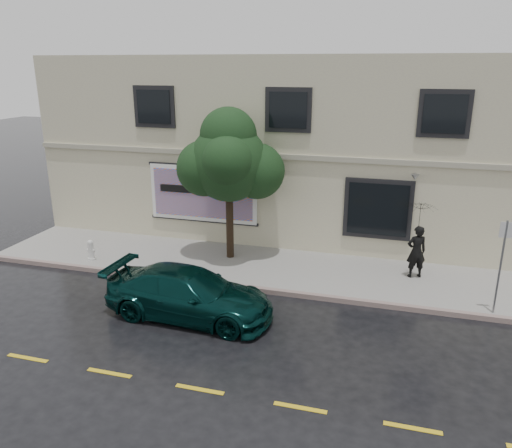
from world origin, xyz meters
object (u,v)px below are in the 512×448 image
(car, at_px, (189,294))
(street_tree, at_px, (229,163))
(pedestrian, at_px, (416,252))
(fire_hydrant, at_px, (91,250))

(car, relative_size, street_tree, 0.99)
(pedestrian, distance_m, fire_hydrant, 10.96)
(car, bearing_deg, pedestrian, -52.47)
(pedestrian, bearing_deg, car, 13.08)
(pedestrian, height_order, fire_hydrant, pedestrian)
(car, xyz_separation_m, fire_hydrant, (-4.82, 2.61, -0.17))
(car, relative_size, fire_hydrant, 6.39)
(car, height_order, pedestrian, pedestrian)
(car, relative_size, pedestrian, 2.71)
(car, xyz_separation_m, street_tree, (-0.24, 4.21, 2.83))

